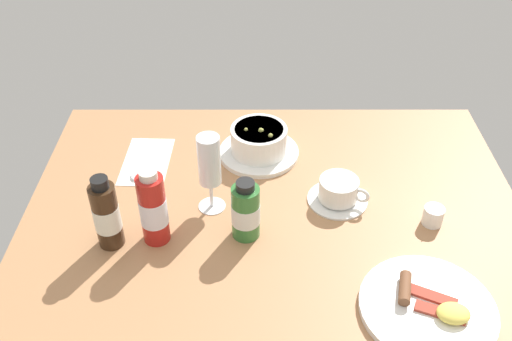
# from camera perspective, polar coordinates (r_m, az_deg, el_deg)

# --- Properties ---
(ground_plane) EXTENTS (1.10, 0.84, 0.03)m
(ground_plane) POSITION_cam_1_polar(r_m,az_deg,el_deg) (1.27, 1.82, -4.62)
(ground_plane) COLOR #A8754C
(porridge_bowl) EXTENTS (0.20, 0.20, 0.08)m
(porridge_bowl) POSITION_cam_1_polar(r_m,az_deg,el_deg) (1.40, 0.29, 2.87)
(porridge_bowl) COLOR white
(porridge_bowl) RESTS_ON ground_plane
(cutlery_setting) EXTENTS (0.12, 0.20, 0.01)m
(cutlery_setting) POSITION_cam_1_polar(r_m,az_deg,el_deg) (1.42, -10.93, 0.86)
(cutlery_setting) COLOR white
(cutlery_setting) RESTS_ON ground_plane
(coffee_cup) EXTENTS (0.14, 0.14, 0.06)m
(coffee_cup) POSITION_cam_1_polar(r_m,az_deg,el_deg) (1.28, 8.26, -2.06)
(coffee_cup) COLOR white
(coffee_cup) RESTS_ON ground_plane
(creamer_jug) EXTENTS (0.04, 0.05, 0.05)m
(creamer_jug) POSITION_cam_1_polar(r_m,az_deg,el_deg) (1.27, 17.27, -4.34)
(creamer_jug) COLOR white
(creamer_jug) RESTS_ON ground_plane
(wine_glass) EXTENTS (0.06, 0.06, 0.19)m
(wine_glass) POSITION_cam_1_polar(r_m,az_deg,el_deg) (1.20, -4.68, 0.65)
(wine_glass) COLOR white
(wine_glass) RESTS_ON ground_plane
(sauce_bottle_brown) EXTENTS (0.05, 0.05, 0.17)m
(sauce_bottle_brown) POSITION_cam_1_polar(r_m,az_deg,el_deg) (1.18, -14.71, -4.32)
(sauce_bottle_brown) COLOR #382314
(sauce_bottle_brown) RESTS_ON ground_plane
(sauce_bottle_green) EXTENTS (0.06, 0.06, 0.14)m
(sauce_bottle_green) POSITION_cam_1_polar(r_m,az_deg,el_deg) (1.17, -1.04, -4.10)
(sauce_bottle_green) COLOR #337233
(sauce_bottle_green) RESTS_ON ground_plane
(sauce_bottle_red) EXTENTS (0.06, 0.06, 0.18)m
(sauce_bottle_red) POSITION_cam_1_polar(r_m,az_deg,el_deg) (1.16, -10.24, -3.78)
(sauce_bottle_red) COLOR #B21E19
(sauce_bottle_red) RESTS_ON ground_plane
(breakfast_plate) EXTENTS (0.25, 0.25, 0.04)m
(breakfast_plate) POSITION_cam_1_polar(r_m,az_deg,el_deg) (1.11, 16.86, -12.98)
(breakfast_plate) COLOR white
(breakfast_plate) RESTS_ON ground_plane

